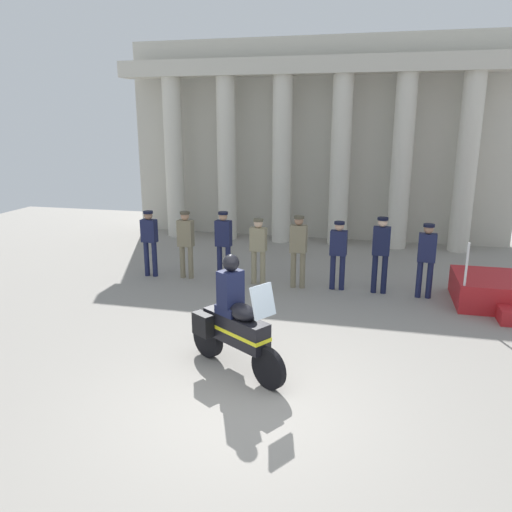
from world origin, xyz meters
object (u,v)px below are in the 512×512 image
object	(u,v)px
officer_in_row_6	(381,249)
officer_in_row_1	(186,239)
officer_in_row_3	(258,246)
officer_in_row_5	(338,250)
officer_in_row_7	(426,255)
officer_in_row_2	(224,240)
officer_in_row_4	(298,246)
motorcycle_with_rider	(233,323)
officer_in_row_0	(150,238)

from	to	relation	value
officer_in_row_6	officer_in_row_1	bearing A→B (deg)	2.83
officer_in_row_3	officer_in_row_5	distance (m)	1.90
officer_in_row_7	officer_in_row_2	bearing A→B (deg)	1.42
officer_in_row_3	officer_in_row_4	world-z (taller)	officer_in_row_4
officer_in_row_1	officer_in_row_7	bearing A→B (deg)	-178.00
motorcycle_with_rider	officer_in_row_7	bearing A→B (deg)	86.22
officer_in_row_6	motorcycle_with_rider	xyz separation A→B (m)	(-2.23, -4.36, -0.25)
motorcycle_with_rider	officer_in_row_3	bearing A→B (deg)	131.33
officer_in_row_5	motorcycle_with_rider	bearing A→B (deg)	77.16
officer_in_row_1	officer_in_row_3	size ratio (longest dim) A/B	1.05
motorcycle_with_rider	officer_in_row_4	bearing A→B (deg)	118.50
officer_in_row_3	officer_in_row_5	xyz separation A→B (m)	(1.90, 0.03, 0.01)
officer_in_row_5	officer_in_row_6	size ratio (longest dim) A/B	0.92
officer_in_row_1	motorcycle_with_rider	world-z (taller)	motorcycle_with_rider
officer_in_row_5	officer_in_row_6	world-z (taller)	officer_in_row_6
officer_in_row_4	officer_in_row_5	world-z (taller)	officer_in_row_4
officer_in_row_1	officer_in_row_6	bearing A→B (deg)	-177.17
officer_in_row_3	officer_in_row_6	distance (m)	2.86
officer_in_row_3	officer_in_row_4	bearing A→B (deg)	-179.92
officer_in_row_6	officer_in_row_7	xyz separation A→B (m)	(0.98, -0.09, -0.05)
officer_in_row_1	officer_in_row_2	xyz separation A→B (m)	(0.97, 0.03, 0.02)
officer_in_row_0	officer_in_row_2	bearing A→B (deg)	-174.19
officer_in_row_1	officer_in_row_3	xyz separation A→B (m)	(1.87, -0.04, -0.05)
officer_in_row_1	motorcycle_with_rider	bearing A→B (deg)	122.85
officer_in_row_2	officer_in_row_7	size ratio (longest dim) A/B	1.03
officer_in_row_4	officer_in_row_6	bearing A→B (deg)	-174.91
officer_in_row_1	officer_in_row_4	world-z (taller)	officer_in_row_4
officer_in_row_2	officer_in_row_3	bearing A→B (deg)	178.92
officer_in_row_2	officer_in_row_6	world-z (taller)	officer_in_row_6
officer_in_row_4	officer_in_row_5	size ratio (longest dim) A/B	1.06
officer_in_row_5	officer_in_row_6	bearing A→B (deg)	-178.52
officer_in_row_6	officer_in_row_2	bearing A→B (deg)	2.31
officer_in_row_4	officer_in_row_7	distance (m)	2.86
officer_in_row_2	officer_in_row_4	world-z (taller)	officer_in_row_4
officer_in_row_1	officer_in_row_2	world-z (taller)	officer_in_row_2
officer_in_row_0	officer_in_row_5	xyz separation A→B (m)	(4.71, 0.05, -0.04)
officer_in_row_5	motorcycle_with_rider	xyz separation A→B (m)	(-1.27, -4.39, -0.17)
officer_in_row_1	officer_in_row_5	size ratio (longest dim) A/B	1.04
officer_in_row_5	officer_in_row_0	bearing A→B (deg)	3.91
officer_in_row_2	officer_in_row_5	world-z (taller)	officer_in_row_2
officer_in_row_2	officer_in_row_5	bearing A→B (deg)	-177.40
officer_in_row_3	officer_in_row_2	bearing A→B (deg)	-1.08
officer_in_row_5	officer_in_row_7	xyz separation A→B (m)	(1.94, -0.12, 0.03)
officer_in_row_3	officer_in_row_7	world-z (taller)	officer_in_row_7
officer_in_row_1	officer_in_row_7	world-z (taller)	officer_in_row_1
officer_in_row_0	motorcycle_with_rider	distance (m)	5.54
officer_in_row_7	officer_in_row_6	bearing A→B (deg)	-2.00
motorcycle_with_rider	officer_in_row_0	bearing A→B (deg)	161.57
officer_in_row_4	motorcycle_with_rider	distance (m)	4.32
officer_in_row_2	motorcycle_with_rider	distance (m)	4.68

